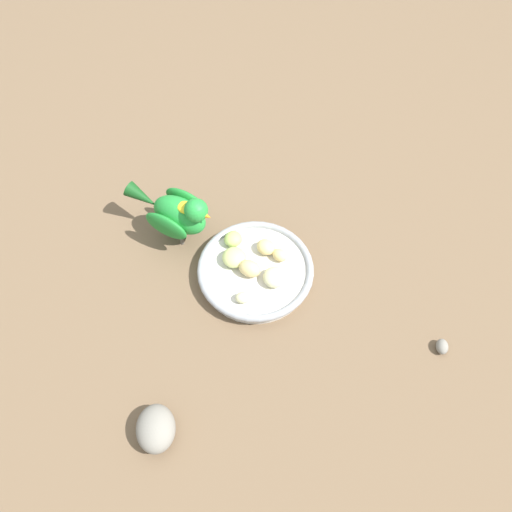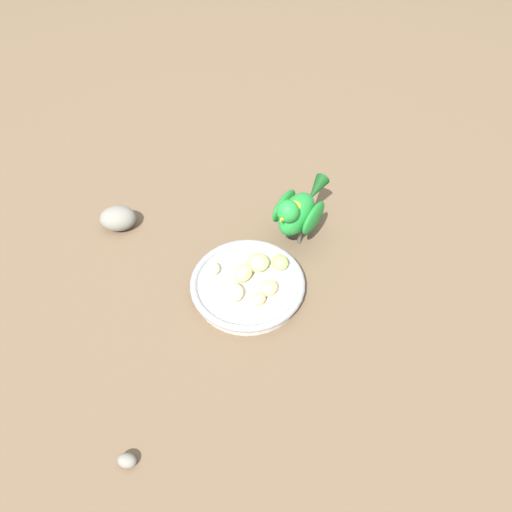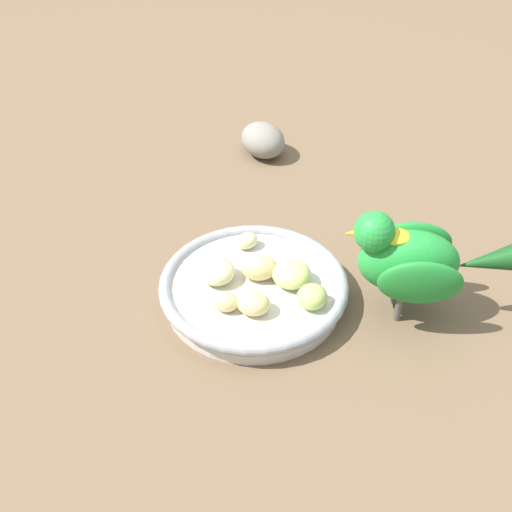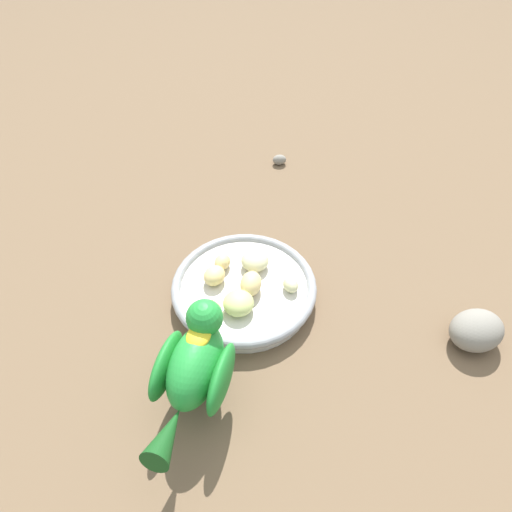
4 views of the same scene
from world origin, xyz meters
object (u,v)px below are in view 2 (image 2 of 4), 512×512
Objects in this scene: apple_piece_3 at (259,299)px; pebble_0 at (127,461)px; apple_piece_0 at (232,292)px; apple_piece_6 at (259,264)px; parrot at (298,211)px; feeding_bowl at (249,284)px; apple_piece_1 at (241,274)px; rock_large at (118,218)px; apple_piece_4 at (280,262)px; apple_piece_5 at (269,288)px; apple_piece_2 at (214,268)px.

apple_piece_3 is 0.29m from pebble_0.
apple_piece_0 is 0.07m from apple_piece_6.
parrot is (-0.18, -0.06, 0.04)m from apple_piece_0.
parrot is at bearing -158.61° from feeding_bowl.
apple_piece_1 reaches higher than apple_piece_3.
pebble_0 is (0.16, 0.41, -0.01)m from rock_large.
apple_piece_4 reaches higher than pebble_0.
apple_piece_1 is 0.23× the size of parrot.
apple_piece_6 reaches higher than apple_piece_0.
apple_piece_5 is 0.20× the size of parrot.
pebble_0 is at bearing 69.40° from rock_large.
apple_piece_4 is 0.79× the size of apple_piece_6.
apple_piece_4 is (-0.10, -0.01, -0.00)m from apple_piece_0.
rock_large is 2.74× the size of pebble_0.
feeding_bowl is at bearing 122.43° from apple_piece_1.
parrot is (-0.08, -0.06, 0.04)m from apple_piece_4.
feeding_bowl is at bearing -165.08° from apple_piece_0.
parrot is (-0.14, -0.05, 0.05)m from feeding_bowl.
apple_piece_0 reaches higher than pebble_0.
apple_piece_6 is at bearing -152.44° from pebble_0.
parrot is at bearing -163.85° from apple_piece_1.
apple_piece_2 is at bearing -58.76° from apple_piece_5.
apple_piece_1 reaches higher than apple_piece_2.
apple_piece_1 reaches higher than apple_piece_6.
apple_piece_4 is at bearing -143.44° from apple_piece_5.
apple_piece_2 is at bearing -74.37° from apple_piece_3.
apple_piece_5 is (-0.03, -0.01, 0.00)m from apple_piece_3.
apple_piece_0 and apple_piece_5 have the same top height.
apple_piece_1 is 0.05m from apple_piece_2.
feeding_bowl is 5.12× the size of apple_piece_0.
apple_piece_0 is 1.00× the size of apple_piece_1.
parrot reaches higher than apple_piece_5.
apple_piece_1 is 0.28m from rock_large.
apple_piece_0 reaches higher than apple_piece_2.
apple_piece_6 reaches higher than apple_piece_5.
pebble_0 is (0.42, 0.20, -0.06)m from parrot.
feeding_bowl is 0.04m from apple_piece_6.
pebble_0 is at bearing 20.80° from apple_piece_5.
apple_piece_3 reaches higher than feeding_bowl.
feeding_bowl is at bearing -104.02° from apple_piece_3.
pebble_0 is (0.24, 0.14, -0.02)m from apple_piece_0.
apple_piece_1 is 1.21× the size of apple_piece_4.
parrot reaches higher than apple_piece_2.
parrot is 6.57× the size of pebble_0.
apple_piece_3 is (0.01, 0.04, 0.02)m from feeding_bowl.
apple_piece_2 is (0.04, -0.05, 0.01)m from feeding_bowl.
apple_piece_4 is at bearing -174.70° from apple_piece_0.
apple_piece_4 reaches higher than apple_piece_3.
parrot is 0.34m from rock_large.
apple_piece_3 is (0.00, 0.06, -0.00)m from apple_piece_1.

